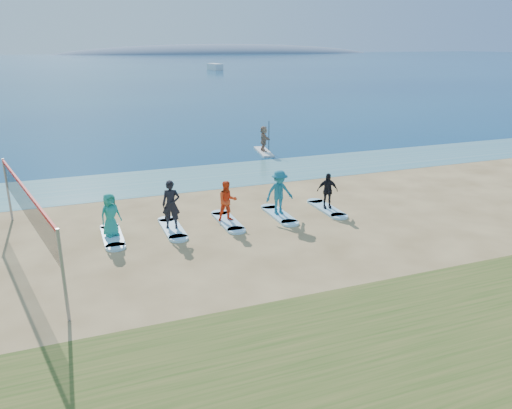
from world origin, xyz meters
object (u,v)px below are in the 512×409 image
object	(u,v)px
student_1	(171,205)
surfboard_3	(279,215)
surfboard_2	(228,221)
boat_offshore_b	(215,70)
student_0	(110,215)
student_4	(327,191)
surfboard_1	(172,229)
paddleboarder	(264,139)
surfboard_4	(327,209)
volleyball_net	(26,204)
student_2	(227,201)
student_3	(279,192)
surfboard_0	(112,236)
paddleboard	(264,152)

from	to	relation	value
student_1	surfboard_3	distance (m)	4.49
surfboard_2	boat_offshore_b	bearing A→B (deg)	73.50
student_1	student_0	bearing A→B (deg)	-161.10
surfboard_2	student_4	xyz separation A→B (m)	(4.39, 0.00, 0.79)
surfboard_1	surfboard_2	distance (m)	2.19
paddleboarder	surfboard_2	world-z (taller)	paddleboarder
surfboard_1	surfboard_2	xyz separation A→B (m)	(2.19, 0.00, 0.00)
boat_offshore_b	surfboard_3	world-z (taller)	boat_offshore_b
surfboard_4	volleyball_net	bearing A→B (deg)	-174.79
student_0	surfboard_3	bearing A→B (deg)	-24.38
student_0	student_2	size ratio (longest dim) A/B	0.99
student_0	student_3	world-z (taller)	student_3
student_1	student_2	size ratio (longest dim) A/B	1.15
surfboard_1	student_4	world-z (taller)	student_4
surfboard_4	surfboard_0	bearing A→B (deg)	180.00
student_3	student_2	bearing A→B (deg)	177.51
paddleboard	surfboard_2	distance (m)	13.11
surfboard_3	surfboard_0	bearing A→B (deg)	180.00
surfboard_1	student_1	distance (m)	0.96
surfboard_3	student_1	bearing A→B (deg)	180.00
paddleboard	student_2	size ratio (longest dim) A/B	1.89
surfboard_1	student_2	world-z (taller)	student_2
boat_offshore_b	student_0	xyz separation A→B (m)	(-36.74, -109.22, 0.88)
student_1	paddleboarder	bearing A→B (deg)	72.87
surfboard_0	paddleboarder	bearing A→B (deg)	47.46
surfboard_0	paddleboard	bearing A→B (deg)	47.46
paddleboarder	surfboard_3	xyz separation A→B (m)	(-4.01, -11.55, -0.87)
surfboard_0	student_1	xyz separation A→B (m)	(2.19, 0.00, 0.96)
surfboard_1	surfboard_2	world-z (taller)	same
paddleboarder	surfboard_4	xyz separation A→B (m)	(-1.82, -11.55, -0.87)
surfboard_0	boat_offshore_b	bearing A→B (deg)	71.41
student_4	paddleboarder	bearing A→B (deg)	97.88
paddleboard	surfboard_0	size ratio (longest dim) A/B	1.36
student_1	student_3	distance (m)	4.39
student_0	student_4	xyz separation A→B (m)	(8.78, 0.00, -0.04)
boat_offshore_b	volleyball_net	bearing A→B (deg)	-113.63
student_3	volleyball_net	bearing A→B (deg)	-176.04
volleyball_net	surfboard_2	xyz separation A→B (m)	(6.96, 1.04, -1.86)
student_1	student_2	bearing A→B (deg)	18.90
paddleboarder	surfboard_1	bearing A→B (deg)	151.53
boat_offshore_b	surfboard_4	xyz separation A→B (m)	(-27.96, -109.22, 0.04)
paddleboarder	surfboard_0	xyz separation A→B (m)	(-10.60, -11.55, -0.87)
surfboard_0	volleyball_net	bearing A→B (deg)	-158.07
volleyball_net	surfboard_0	bearing A→B (deg)	21.93
student_1	surfboard_4	xyz separation A→B (m)	(6.58, 0.00, -0.96)
paddleboard	boat_offshore_b	size ratio (longest dim) A/B	0.45
paddleboarder	volleyball_net	bearing A→B (deg)	141.27
student_2	volleyball_net	bearing A→B (deg)	-168.08
paddleboard	surfboard_3	world-z (taller)	paddleboard
volleyball_net	student_2	xyz separation A→B (m)	(6.96, 1.04, -1.02)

